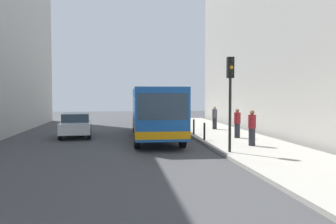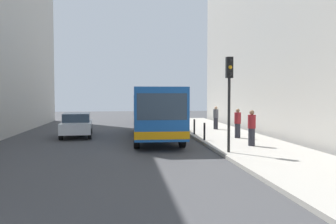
{
  "view_description": "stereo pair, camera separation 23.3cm",
  "coord_description": "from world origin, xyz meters",
  "px_view_note": "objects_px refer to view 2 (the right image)",
  "views": [
    {
      "loc": [
        -1.16,
        -16.67,
        2.61
      ],
      "look_at": [
        1.47,
        2.18,
        1.69
      ],
      "focal_mm": 37.05,
      "sensor_mm": 36.0,
      "label": 1
    },
    {
      "loc": [
        -0.93,
        -16.7,
        2.61
      ],
      "look_at": [
        1.47,
        2.18,
        1.69
      ],
      "focal_mm": 37.05,
      "sensor_mm": 36.0,
      "label": 2
    }
  ],
  "objects_px": {
    "car_behind_bus": "(153,115)",
    "bollard_near": "(204,131)",
    "traffic_light": "(229,86)",
    "pedestrian_mid_sidewalk": "(238,123)",
    "bollard_far": "(186,123)",
    "bollard_mid": "(194,127)",
    "bus": "(155,110)",
    "pedestrian_far_sidewalk": "(216,118)",
    "car_beside_bus": "(77,124)",
    "pedestrian_near_signal": "(252,128)"
  },
  "relations": [
    {
      "from": "bus",
      "to": "bollard_mid",
      "type": "xyz_separation_m",
      "value": [
        2.53,
        0.34,
        -1.1
      ]
    },
    {
      "from": "car_beside_bus",
      "to": "bollard_far",
      "type": "height_order",
      "value": "car_beside_bus"
    },
    {
      "from": "traffic_light",
      "to": "bus",
      "type": "bearing_deg",
      "value": 111.86
    },
    {
      "from": "bus",
      "to": "bollard_far",
      "type": "distance_m",
      "value": 4.16
    },
    {
      "from": "traffic_light",
      "to": "pedestrian_far_sidewalk",
      "type": "height_order",
      "value": "traffic_light"
    },
    {
      "from": "bollard_far",
      "to": "pedestrian_near_signal",
      "type": "relative_size",
      "value": 0.54
    },
    {
      "from": "pedestrian_mid_sidewalk",
      "to": "bollard_far",
      "type": "bearing_deg",
      "value": -63.87
    },
    {
      "from": "traffic_light",
      "to": "pedestrian_mid_sidewalk",
      "type": "distance_m",
      "value": 5.61
    },
    {
      "from": "bus",
      "to": "pedestrian_near_signal",
      "type": "distance_m",
      "value": 6.53
    },
    {
      "from": "car_behind_bus",
      "to": "pedestrian_near_signal",
      "type": "bearing_deg",
      "value": 105.16
    },
    {
      "from": "car_beside_bus",
      "to": "pedestrian_near_signal",
      "type": "relative_size",
      "value": 2.59
    },
    {
      "from": "bollard_mid",
      "to": "bollard_far",
      "type": "bearing_deg",
      "value": 90.0
    },
    {
      "from": "pedestrian_mid_sidewalk",
      "to": "pedestrian_far_sidewalk",
      "type": "height_order",
      "value": "pedestrian_mid_sidewalk"
    },
    {
      "from": "traffic_light",
      "to": "pedestrian_near_signal",
      "type": "distance_m",
      "value": 3.11
    },
    {
      "from": "bollard_near",
      "to": "bollard_mid",
      "type": "bearing_deg",
      "value": 90.0
    },
    {
      "from": "bus",
      "to": "pedestrian_near_signal",
      "type": "bearing_deg",
      "value": 133.26
    },
    {
      "from": "pedestrian_mid_sidewalk",
      "to": "bollard_mid",
      "type": "bearing_deg",
      "value": -41.95
    },
    {
      "from": "bollard_far",
      "to": "traffic_light",
      "type": "bearing_deg",
      "value": -89.41
    },
    {
      "from": "car_behind_bus",
      "to": "bollard_far",
      "type": "relative_size",
      "value": 4.7
    },
    {
      "from": "car_beside_bus",
      "to": "bollard_mid",
      "type": "xyz_separation_m",
      "value": [
        7.36,
        -1.03,
        -0.16
      ]
    },
    {
      "from": "car_behind_bus",
      "to": "bollard_near",
      "type": "bearing_deg",
      "value": 99.95
    },
    {
      "from": "traffic_light",
      "to": "pedestrian_far_sidewalk",
      "type": "xyz_separation_m",
      "value": [
        2.11,
        9.98,
        -2.03
      ]
    },
    {
      "from": "traffic_light",
      "to": "pedestrian_near_signal",
      "type": "bearing_deg",
      "value": 45.71
    },
    {
      "from": "car_behind_bus",
      "to": "pedestrian_far_sidewalk",
      "type": "relative_size",
      "value": 2.68
    },
    {
      "from": "pedestrian_near_signal",
      "to": "pedestrian_far_sidewalk",
      "type": "height_order",
      "value": "pedestrian_near_signal"
    },
    {
      "from": "bollard_mid",
      "to": "pedestrian_near_signal",
      "type": "bearing_deg",
      "value": -71.11
    },
    {
      "from": "pedestrian_near_signal",
      "to": "pedestrian_mid_sidewalk",
      "type": "height_order",
      "value": "pedestrian_near_signal"
    },
    {
      "from": "car_behind_bus",
      "to": "bollard_near",
      "type": "height_order",
      "value": "car_behind_bus"
    },
    {
      "from": "pedestrian_near_signal",
      "to": "bus",
      "type": "bearing_deg",
      "value": -15.46
    },
    {
      "from": "bollard_near",
      "to": "bollard_far",
      "type": "relative_size",
      "value": 1.0
    },
    {
      "from": "car_behind_bus",
      "to": "pedestrian_near_signal",
      "type": "xyz_separation_m",
      "value": [
        3.56,
        -15.29,
        0.24
      ]
    },
    {
      "from": "traffic_light",
      "to": "pedestrian_near_signal",
      "type": "relative_size",
      "value": 2.35
    },
    {
      "from": "car_beside_bus",
      "to": "bollard_mid",
      "type": "bearing_deg",
      "value": 167.76
    },
    {
      "from": "bollard_near",
      "to": "pedestrian_far_sidewalk",
      "type": "distance_m",
      "value": 6.24
    },
    {
      "from": "pedestrian_mid_sidewalk",
      "to": "car_beside_bus",
      "type": "bearing_deg",
      "value": -15.65
    },
    {
      "from": "bus",
      "to": "pedestrian_far_sidewalk",
      "type": "xyz_separation_m",
      "value": [
        4.74,
        3.41,
        -0.75
      ]
    },
    {
      "from": "bollard_far",
      "to": "pedestrian_mid_sidewalk",
      "type": "distance_m",
      "value": 5.29
    },
    {
      "from": "car_behind_bus",
      "to": "pedestrian_near_signal",
      "type": "height_order",
      "value": "pedestrian_near_signal"
    },
    {
      "from": "car_behind_bus",
      "to": "bollard_mid",
      "type": "distance_m",
      "value": 10.25
    },
    {
      "from": "traffic_light",
      "to": "pedestrian_mid_sidewalk",
      "type": "xyz_separation_m",
      "value": [
        2.02,
        4.83,
        -2.01
      ]
    },
    {
      "from": "bollard_mid",
      "to": "bollard_far",
      "type": "xyz_separation_m",
      "value": [
        0.0,
        2.76,
        0.0
      ]
    },
    {
      "from": "car_beside_bus",
      "to": "bollard_near",
      "type": "relative_size",
      "value": 4.76
    },
    {
      "from": "traffic_light",
      "to": "bollard_near",
      "type": "relative_size",
      "value": 4.32
    },
    {
      "from": "bollard_near",
      "to": "pedestrian_mid_sidewalk",
      "type": "relative_size",
      "value": 0.56
    },
    {
      "from": "car_beside_bus",
      "to": "car_behind_bus",
      "type": "height_order",
      "value": "same"
    },
    {
      "from": "bollard_mid",
      "to": "pedestrian_near_signal",
      "type": "xyz_separation_m",
      "value": [
        1.78,
        -5.19,
        0.4
      ]
    },
    {
      "from": "bollard_near",
      "to": "bollard_far",
      "type": "bearing_deg",
      "value": 90.0
    },
    {
      "from": "car_beside_bus",
      "to": "pedestrian_mid_sidewalk",
      "type": "relative_size",
      "value": 2.67
    },
    {
      "from": "bollard_mid",
      "to": "pedestrian_mid_sidewalk",
      "type": "xyz_separation_m",
      "value": [
        2.12,
        -2.08,
        0.37
      ]
    },
    {
      "from": "pedestrian_near_signal",
      "to": "pedestrian_mid_sidewalk",
      "type": "relative_size",
      "value": 1.03
    }
  ]
}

